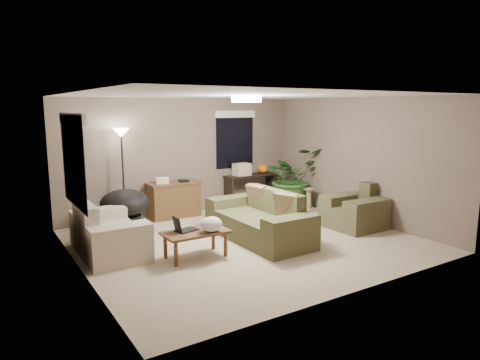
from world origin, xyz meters
TOP-DOWN VIEW (x-y plane):
  - room_shell at (0.00, 0.00)m, footprint 5.50×5.50m
  - main_sofa at (0.29, -0.01)m, footprint 0.95×2.20m
  - throw_pillows at (0.54, -0.01)m, footprint 0.36×1.39m
  - loveseat at (-2.23, 0.63)m, footprint 0.90×1.60m
  - armchair at (2.24, -0.40)m, footprint 0.95×1.00m
  - coffee_table at (-1.12, -0.28)m, footprint 1.00×0.55m
  - laptop at (-1.29, -0.18)m, footprint 0.38×0.29m
  - plastic_bag at (-0.92, -0.43)m, footprint 0.38×0.35m
  - desk at (-0.39, 2.20)m, footprint 1.10×0.50m
  - desk_papers at (-0.55, 2.19)m, footprint 0.70×0.30m
  - console_table at (1.58, 2.22)m, footprint 1.30×0.40m
  - pumpkin at (1.93, 2.22)m, footprint 0.28×0.28m
  - cardboard_box at (1.33, 2.22)m, footprint 0.38×0.29m
  - papasan_chair at (-1.60, 1.69)m, footprint 1.05×1.05m
  - floor_lamp at (-1.46, 2.19)m, footprint 0.32×0.32m
  - ceiling_fixture at (0.00, 0.00)m, footprint 0.50×0.50m
  - houseplant at (2.29, 1.60)m, footprint 1.26×1.40m
  - cat_scratching_post at (2.44, 1.15)m, footprint 0.32×0.32m
  - window_left at (-2.73, 0.30)m, footprint 0.05×1.56m
  - window_back at (1.30, 2.48)m, footprint 1.06×0.05m

SIDE VIEW (x-z plane):
  - cat_scratching_post at x=2.44m, z-range -0.04..0.46m
  - main_sofa at x=0.29m, z-range -0.13..0.72m
  - loveseat at x=-2.23m, z-range -0.13..0.72m
  - armchair at x=2.24m, z-range -0.13..0.72m
  - coffee_table at x=-1.12m, z-range 0.15..0.57m
  - desk at x=-0.39m, z-range 0.00..0.75m
  - console_table at x=1.58m, z-range 0.06..0.81m
  - papasan_chair at x=-1.60m, z-range 0.07..0.86m
  - laptop at x=-1.29m, z-range 0.36..0.60m
  - plastic_bag at x=-0.92m, z-range 0.42..0.65m
  - houseplant at x=2.29m, z-range 0.00..1.09m
  - throw_pillows at x=0.54m, z-range 0.42..0.88m
  - desk_papers at x=-0.55m, z-range 0.74..0.86m
  - pumpkin at x=1.93m, z-range 0.75..0.96m
  - cardboard_box at x=1.33m, z-range 0.75..1.03m
  - room_shell at x=0.00m, z-range -1.50..4.00m
  - floor_lamp at x=-1.46m, z-range 0.64..2.55m
  - window_left at x=-2.73m, z-range 1.12..2.45m
  - window_back at x=1.30m, z-range 1.12..2.45m
  - ceiling_fixture at x=0.00m, z-range 2.39..2.49m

